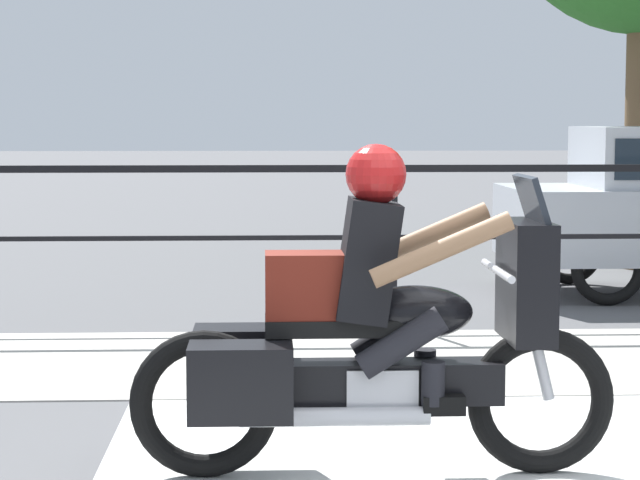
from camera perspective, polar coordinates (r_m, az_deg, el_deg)
The scene contains 3 objects.
sidewalk_band at distance 8.95m, azimuth 4.43°, elevation -5.48°, with size 44.00×2.40×0.01m, color #B7B2A8.
fence_railing at distance 10.33m, azimuth 3.43°, elevation 1.85°, with size 36.00×0.05×1.34m.
motorcycle at distance 5.98m, azimuth 2.32°, elevation -4.29°, with size 2.34×0.76×1.60m.
Camera 1 is at (-1.08, -5.31, 1.72)m, focal length 70.00 mm.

